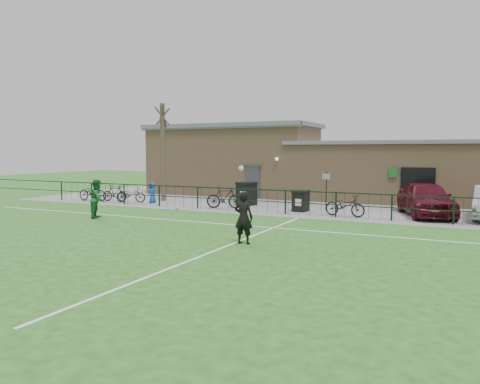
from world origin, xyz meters
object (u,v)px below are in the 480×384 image
at_px(bare_tree, 163,153).
at_px(wheelie_bin_left, 247,194).
at_px(wheelie_bin_right, 301,202).
at_px(spectator_child, 152,193).
at_px(bicycle_c, 131,194).
at_px(ball_ground, 177,208).
at_px(bicycle_d, 224,198).
at_px(bicycle_e, 345,206).
at_px(bicycle_a, 93,192).
at_px(car_maroon, 426,199).
at_px(sign_post, 326,191).
at_px(outfield_player, 98,199).
at_px(bicycle_b, 115,193).

distance_m(bare_tree, wheelie_bin_left, 6.18).
relative_size(wheelie_bin_right, spectator_child, 0.81).
distance_m(bare_tree, wheelie_bin_right, 9.75).
height_order(bicycle_c, ball_ground, bicycle_c).
height_order(wheelie_bin_right, bicycle_d, bicycle_d).
bearing_deg(bare_tree, bicycle_e, -9.77).
xyz_separation_m(bare_tree, spectator_child, (0.21, -1.41, -2.36)).
bearing_deg(wheelie_bin_left, bicycle_a, -154.22).
relative_size(bicycle_a, bicycle_c, 1.13).
xyz_separation_m(wheelie_bin_right, car_maroon, (5.87, 0.99, 0.33)).
height_order(sign_post, bicycle_a, sign_post).
bearing_deg(bicycle_a, bicycle_d, -91.17).
relative_size(sign_post, bicycle_e, 1.03).
relative_size(wheelie_bin_left, outfield_player, 0.69).
bearing_deg(bicycle_b, bicycle_d, -101.93).
height_order(bicycle_b, spectator_child, spectator_child).
bearing_deg(spectator_child, wheelie_bin_right, 18.77).
relative_size(bare_tree, bicycle_b, 3.62).
height_order(sign_post, bicycle_d, sign_post).
bearing_deg(spectator_child, outfield_player, -59.27).
distance_m(bicycle_b, bicycle_e, 14.30).
xyz_separation_m(bicycle_a, bicycle_b, (1.38, 0.42, -0.04)).
height_order(bicycle_d, spectator_child, spectator_child).
distance_m(sign_post, ball_ground, 7.86).
bearing_deg(sign_post, wheelie_bin_left, 178.28).
relative_size(spectator_child, ball_ground, 5.86).
bearing_deg(wheelie_bin_left, bare_tree, -166.16).
height_order(car_maroon, bicycle_d, car_maroon).
bearing_deg(spectator_child, bare_tree, 115.91).
height_order(wheelie_bin_left, bicycle_d, wheelie_bin_left).
distance_m(spectator_child, ball_ground, 3.64).
height_order(wheelie_bin_left, bicycle_c, wheelie_bin_left).
relative_size(bicycle_b, ball_ground, 7.88).
height_order(bare_tree, bicycle_a, bare_tree).
relative_size(bare_tree, sign_post, 3.00).
height_order(bicycle_a, outfield_player, outfield_player).
bearing_deg(bicycle_a, ball_ground, -103.20).
bearing_deg(wheelie_bin_right, bicycle_d, -165.45).
bearing_deg(bare_tree, wheelie_bin_left, 0.01).
distance_m(bicycle_b, bicycle_c, 1.30).
xyz_separation_m(bicycle_a, ball_ground, (7.12, -1.32, -0.45)).
distance_m(bicycle_c, bicycle_d, 6.43).
bearing_deg(bicycle_c, wheelie_bin_left, -94.65).
relative_size(car_maroon, bicycle_b, 2.93).
height_order(bicycle_e, outfield_player, outfield_player).
height_order(sign_post, car_maroon, sign_post).
relative_size(wheelie_bin_left, bicycle_d, 0.64).
bearing_deg(spectator_child, wheelie_bin_left, 31.97).
distance_m(spectator_child, outfield_player, 6.22).
xyz_separation_m(sign_post, car_maroon, (4.85, -0.09, -0.17)).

